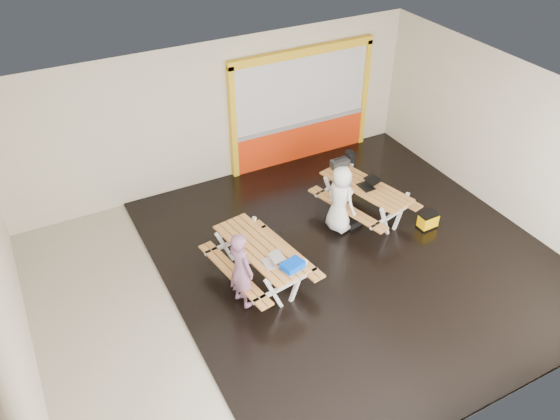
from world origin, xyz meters
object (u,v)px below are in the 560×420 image
laptop_left (272,261)px  laptop_right (368,184)px  fluke_bag (428,221)px  backpack (349,162)px  blue_pouch (293,265)px  toolbox (340,163)px  person_right (340,199)px  picnic_table_left (260,255)px  picnic_table_right (365,193)px  dark_case (352,222)px  person_left (241,269)px

laptop_left → laptop_right: size_ratio=0.85×
laptop_left → fluke_bag: laptop_left is taller
backpack → blue_pouch: bearing=-137.7°
laptop_right → fluke_bag: laptop_right is taller
fluke_bag → toolbox: bearing=118.8°
person_right → laptop_left: 2.44m
laptop_right → blue_pouch: laptop_right is taller
picnic_table_left → picnic_table_right: 3.10m
picnic_table_left → dark_case: (2.56, 0.64, -0.53)m
picnic_table_left → toolbox: toolbox is taller
person_left → backpack: 4.55m
person_left → laptop_left: size_ratio=4.23×
picnic_table_left → laptop_left: (0.00, -0.50, 0.25)m
person_left → toolbox: (3.48, 2.19, 0.04)m
dark_case → laptop_left: bearing=-156.0°
picnic_table_right → person_left: 3.80m
picnic_table_right → fluke_bag: size_ratio=5.58×
laptop_right → fluke_bag: (0.96, -0.99, -0.68)m
picnic_table_right → laptop_right: size_ratio=5.51×
person_right → fluke_bag: 2.07m
person_left → backpack: size_ratio=2.86×
picnic_table_left → person_left: bearing=-143.2°
person_left → laptop_left: 0.60m
dark_case → picnic_table_right: bearing=24.3°
laptop_left → dark_case: 2.91m
blue_pouch → picnic_table_right: bearing=30.8°
laptop_right → fluke_bag: size_ratio=1.01×
laptop_left → picnic_table_right: bearing=24.1°
person_left → blue_pouch: (0.86, -0.35, 0.02)m
person_right → blue_pouch: size_ratio=3.86×
laptop_right → backpack: bearing=76.9°
person_right → fluke_bag: (1.79, -0.81, -0.65)m
blue_pouch → backpack: backpack is taller
picnic_table_left → dark_case: bearing=14.0°
laptop_left → fluke_bag: bearing=4.2°
picnic_table_right → laptop_right: 0.26m
backpack → fluke_bag: bearing=-72.3°
laptop_right → toolbox: (-0.12, 0.97, 0.04)m
fluke_bag → picnic_table_right: bearing=133.6°
person_left → laptop_left: bearing=-110.8°
picnic_table_right → laptop_left: 3.27m
laptop_left → person_right: bearing=27.0°
person_right → laptop_right: size_ratio=3.48×
toolbox → laptop_right: bearing=-83.2°
picnic_table_left → fluke_bag: bearing=-3.0°
picnic_table_right → person_right: size_ratio=1.58×
picnic_table_left → person_right: 2.27m
picnic_table_right → toolbox: 0.97m
toolbox → backpack: (0.39, 0.20, -0.18)m
picnic_table_left → picnic_table_right: bearing=15.5°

